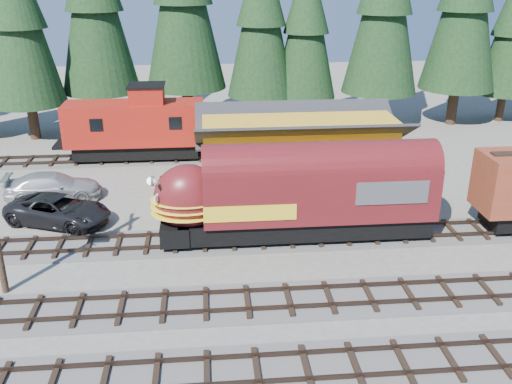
{
  "coord_description": "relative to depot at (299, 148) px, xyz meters",
  "views": [
    {
      "loc": [
        -5.73,
        -23.0,
        13.83
      ],
      "look_at": [
        -3.28,
        4.0,
        2.79
      ],
      "focal_mm": 40.0,
      "sensor_mm": 36.0,
      "label": 1
    }
  ],
  "objects": [
    {
      "name": "pickup_truck_a",
      "position": [
        -14.15,
        -3.38,
        -2.14
      ],
      "size": [
        6.49,
        4.72,
        1.64
      ],
      "primitive_type": "imported",
      "rotation": [
        0.0,
        0.0,
        1.19
      ],
      "color": "black",
      "rests_on": "ground"
    },
    {
      "name": "caboose",
      "position": [
        -10.83,
        7.5,
        -0.38
      ],
      "size": [
        10.01,
        2.9,
        5.2
      ],
      "color": "black",
      "rests_on": "ground"
    },
    {
      "name": "locomotive",
      "position": [
        -1.53,
        -6.5,
        -0.58
      ],
      "size": [
        14.83,
        2.95,
        4.03
      ],
      "color": "black",
      "rests_on": "ground"
    },
    {
      "name": "track_spur",
      "position": [
        -10.0,
        7.5,
        -2.9
      ],
      "size": [
        32.0,
        3.2,
        0.33
      ],
      "color": "#4C4947",
      "rests_on": "ground"
    },
    {
      "name": "pickup_truck_b",
      "position": [
        -15.28,
        0.27,
        -2.12
      ],
      "size": [
        5.91,
        2.68,
        1.68
      ],
      "primitive_type": "imported",
      "rotation": [
        0.0,
        0.0,
        1.63
      ],
      "color": "#A8ABB0",
      "rests_on": "ground"
    },
    {
      "name": "conifer_backdrop",
      "position": [
        8.08,
        14.34,
        7.31
      ],
      "size": [
        80.63,
        21.27,
        17.42
      ],
      "color": "black",
      "rests_on": "ground"
    },
    {
      "name": "depot",
      "position": [
        0.0,
        0.0,
        0.0
      ],
      "size": [
        12.8,
        7.0,
        5.3
      ],
      "color": "gold",
      "rests_on": "ground"
    },
    {
      "name": "track_siding",
      "position": [
        10.0,
        -6.5,
        -2.9
      ],
      "size": [
        68.0,
        3.2,
        0.33
      ],
      "color": "#4C4947",
      "rests_on": "ground"
    },
    {
      "name": "ground",
      "position": [
        0.0,
        -10.5,
        -2.96
      ],
      "size": [
        120.0,
        120.0,
        0.0
      ],
      "primitive_type": "plane",
      "color": "#6B665B",
      "rests_on": "ground"
    }
  ]
}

